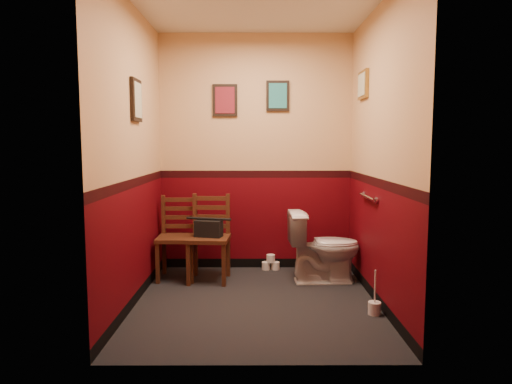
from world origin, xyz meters
TOP-DOWN VIEW (x-y plane):
  - floor at (0.00, 0.00)m, footprint 2.20×2.40m
  - wall_back at (0.00, 1.20)m, footprint 2.20×0.00m
  - wall_front at (0.00, -1.20)m, footprint 2.20×0.00m
  - wall_left at (-1.10, 0.00)m, footprint 0.00×2.40m
  - wall_right at (1.10, 0.00)m, footprint 0.00×2.40m
  - grab_bar at (1.07, 0.25)m, footprint 0.05×0.56m
  - framed_print_back_a at (-0.35, 1.18)m, footprint 0.28×0.04m
  - framed_print_back_b at (0.25, 1.18)m, footprint 0.26×0.04m
  - framed_print_left at (-1.08, 0.10)m, footprint 0.04×0.30m
  - framed_print_right at (1.08, 0.60)m, footprint 0.04×0.34m
  - toilet at (0.72, 0.65)m, footprint 0.77×0.46m
  - toilet_brush at (1.02, -0.30)m, footprint 0.11×0.11m
  - chair_left at (-0.85, 0.80)m, footprint 0.42×0.42m
  - chair_right at (-0.50, 0.72)m, footprint 0.45×0.45m
  - handbag at (-0.50, 0.68)m, footprint 0.31×0.20m
  - tp_stack at (0.17, 1.10)m, footprint 0.21×0.11m

SIDE VIEW (x-z plane):
  - floor at x=0.00m, z-range 0.00..0.00m
  - toilet_brush at x=1.02m, z-range -0.13..0.26m
  - tp_stack at x=0.17m, z-range -0.01..0.16m
  - toilet at x=0.72m, z-range 0.00..0.74m
  - chair_left at x=-0.85m, z-range 0.00..0.89m
  - chair_right at x=-0.50m, z-range 0.00..0.92m
  - handbag at x=-0.50m, z-range 0.47..0.67m
  - grab_bar at x=1.07m, z-range 0.92..0.98m
  - wall_back at x=0.00m, z-range 0.00..2.70m
  - wall_front at x=0.00m, z-range 0.00..2.70m
  - wall_left at x=-1.10m, z-range 0.00..2.70m
  - wall_right at x=1.10m, z-range 0.00..2.70m
  - framed_print_left at x=-1.08m, z-range 1.66..2.04m
  - framed_print_back_a at x=-0.35m, z-range 1.77..2.13m
  - framed_print_back_b at x=0.25m, z-range 1.83..2.17m
  - framed_print_right at x=1.08m, z-range 1.91..2.19m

